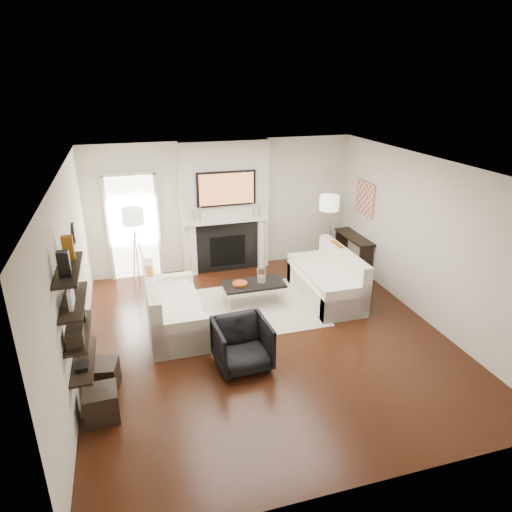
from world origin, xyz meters
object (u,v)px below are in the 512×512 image
object	(u,v)px
armchair	(242,342)
ottoman_near	(102,376)
loveseat_left_base	(175,317)
loveseat_right_base	(325,288)
lamp_left_shade	(133,216)
coffee_table	(254,284)
lamp_right_shade	(329,203)

from	to	relation	value
armchair	ottoman_near	size ratio (longest dim) A/B	1.92
armchair	loveseat_left_base	bearing A→B (deg)	118.01
ottoman_near	loveseat_right_base	bearing A→B (deg)	22.56
loveseat_right_base	lamp_left_shade	world-z (taller)	lamp_left_shade
lamp_left_shade	armchair	bearing A→B (deg)	-67.30
coffee_table	lamp_right_shade	xyz separation A→B (m)	(1.95, 1.18, 1.05)
loveseat_right_base	armchair	world-z (taller)	armchair
loveseat_left_base	coffee_table	distance (m)	1.54
loveseat_right_base	coffee_table	distance (m)	1.37
lamp_right_shade	ottoman_near	size ratio (longest dim) A/B	1.00
loveseat_left_base	coffee_table	xyz separation A→B (m)	(1.46, 0.44, 0.19)
armchair	lamp_right_shade	distance (m)	4.07
loveseat_right_base	lamp_right_shade	xyz separation A→B (m)	(0.60, 1.31, 1.24)
loveseat_left_base	armchair	world-z (taller)	armchair
ottoman_near	lamp_right_shade	bearing A→B (deg)	32.97
lamp_right_shade	ottoman_near	world-z (taller)	lamp_right_shade
lamp_left_shade	lamp_right_shade	distance (m)	3.90
armchair	ottoman_near	distance (m)	1.91
loveseat_left_base	lamp_right_shade	world-z (taller)	lamp_right_shade
loveseat_right_base	lamp_left_shade	xyz separation A→B (m)	(-3.30, 1.44, 1.24)
armchair	ottoman_near	world-z (taller)	armchair
loveseat_right_base	lamp_right_shade	bearing A→B (deg)	65.18
coffee_table	ottoman_near	size ratio (longest dim) A/B	2.75
loveseat_right_base	lamp_left_shade	size ratio (longest dim) A/B	4.50
lamp_right_shade	ottoman_near	distance (m)	5.53
coffee_table	lamp_left_shade	distance (m)	2.57
loveseat_right_base	loveseat_left_base	bearing A→B (deg)	-173.66
loveseat_left_base	armchair	xyz separation A→B (m)	(0.79, -1.31, 0.17)
loveseat_left_base	lamp_left_shade	distance (m)	2.20
ottoman_near	lamp_left_shade	bearing A→B (deg)	78.59
coffee_table	ottoman_near	bearing A→B (deg)	-145.64
armchair	lamp_right_shade	bearing A→B (deg)	45.08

